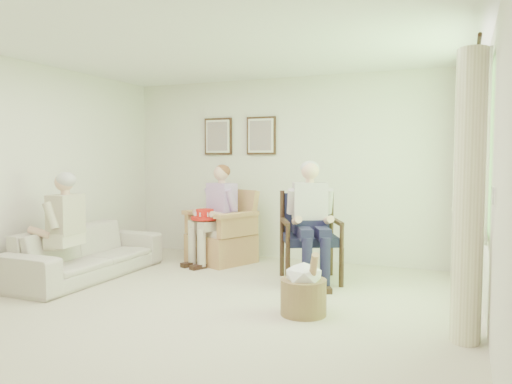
# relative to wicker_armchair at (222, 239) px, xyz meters

# --- Properties ---
(floor) EXTENTS (5.50, 5.50, 0.00)m
(floor) POSITION_rel_wicker_armchair_xyz_m (0.82, -2.17, -0.32)
(floor) COLOR beige
(floor) RESTS_ON ground
(back_wall) EXTENTS (5.00, 0.04, 2.60)m
(back_wall) POSITION_rel_wicker_armchair_xyz_m (0.82, 0.58, 0.98)
(back_wall) COLOR silver
(back_wall) RESTS_ON ground
(left_wall) EXTENTS (0.04, 5.50, 2.60)m
(left_wall) POSITION_rel_wicker_armchair_xyz_m (-1.68, -2.17, 0.98)
(left_wall) COLOR silver
(left_wall) RESTS_ON ground
(right_wall) EXTENTS (0.04, 5.50, 2.60)m
(right_wall) POSITION_rel_wicker_armchair_xyz_m (3.32, -2.17, 0.98)
(right_wall) COLOR silver
(right_wall) RESTS_ON ground
(ceiling) EXTENTS (5.00, 5.50, 0.02)m
(ceiling) POSITION_rel_wicker_armchair_xyz_m (0.82, -2.17, 2.28)
(ceiling) COLOR white
(ceiling) RESTS_ON back_wall
(window) EXTENTS (0.13, 2.50, 1.63)m
(window) POSITION_rel_wicker_armchair_xyz_m (3.28, -0.97, 1.26)
(window) COLOR #2D6B23
(window) RESTS_ON right_wall
(curtain_left) EXTENTS (0.34, 0.34, 2.30)m
(curtain_left) POSITION_rel_wicker_armchair_xyz_m (3.15, -1.95, 0.83)
(curtain_left) COLOR beige
(curtain_left) RESTS_ON ground
(curtain_right) EXTENTS (0.34, 0.34, 2.30)m
(curtain_right) POSITION_rel_wicker_armchair_xyz_m (3.15, 0.01, 0.83)
(curtain_right) COLOR beige
(curtain_right) RESTS_ON ground
(framed_print_left) EXTENTS (0.45, 0.05, 0.55)m
(framed_print_left) POSITION_rel_wicker_armchair_xyz_m (-0.33, 0.54, 1.46)
(framed_print_left) COLOR #382114
(framed_print_left) RESTS_ON back_wall
(framed_print_right) EXTENTS (0.45, 0.05, 0.55)m
(framed_print_right) POSITION_rel_wicker_armchair_xyz_m (0.37, 0.54, 1.46)
(framed_print_right) COLOR #382114
(framed_print_right) RESTS_ON back_wall
(wicker_armchair) EXTENTS (0.79, 0.78, 1.01)m
(wicker_armchair) POSITION_rel_wicker_armchair_xyz_m (0.00, 0.00, 0.00)
(wicker_armchair) COLOR tan
(wicker_armchair) RESTS_ON ground
(wood_armchair) EXTENTS (0.67, 0.63, 1.03)m
(wood_armchair) POSITION_rel_wicker_armchair_xyz_m (1.46, -0.50, 0.24)
(wood_armchair) COLOR black
(wood_armchair) RESTS_ON ground
(sofa) EXTENTS (2.09, 0.82, 0.61)m
(sofa) POSITION_rel_wicker_armchair_xyz_m (-1.13, -1.45, -0.01)
(sofa) COLOR beige
(sofa) RESTS_ON ground
(person_wicker) EXTENTS (0.40, 0.63, 1.34)m
(person_wicker) POSITION_rel_wicker_armchair_xyz_m (-0.00, -0.13, 0.46)
(person_wicker) COLOR #C0B79B
(person_wicker) RESTS_ON ground
(person_dark) EXTENTS (0.40, 0.62, 1.40)m
(person_dark) POSITION_rel_wicker_armchair_xyz_m (1.46, -0.67, 0.51)
(person_dark) COLOR #191937
(person_dark) RESTS_ON ground
(person_sofa) EXTENTS (0.42, 0.62, 1.27)m
(person_sofa) POSITION_rel_wicker_armchair_xyz_m (-1.13, -1.86, 0.40)
(person_sofa) COLOR beige
(person_sofa) RESTS_ON ground
(red_hat) EXTENTS (0.37, 0.37, 0.14)m
(red_hat) POSITION_rel_wicker_armchair_xyz_m (-0.10, -0.32, 0.36)
(red_hat) COLOR red
(red_hat) RESTS_ON person_wicker
(hatbox) EXTENTS (0.48, 0.48, 0.63)m
(hatbox) POSITION_rel_wicker_armchair_xyz_m (1.76, -1.83, -0.07)
(hatbox) COLOR tan
(hatbox) RESTS_ON ground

